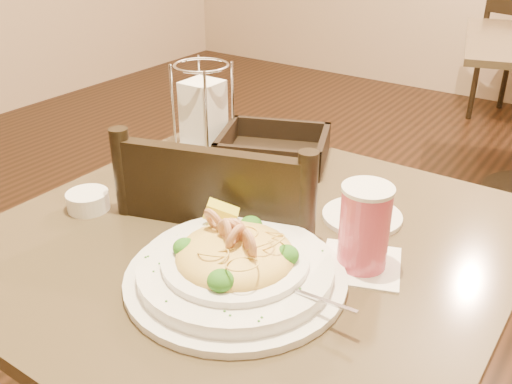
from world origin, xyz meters
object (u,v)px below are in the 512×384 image
Objects in this scene: pasta_bowl at (235,264)px; main_table at (250,334)px; dining_chair_near at (237,294)px; side_plate at (362,216)px; butter_ramekin at (88,201)px; napkin_caddy at (203,112)px; drink_glass at (364,228)px; bread_basket at (273,151)px.

main_table is at bearing 116.12° from pasta_bowl.
dining_chair_near is at bearing 136.48° from main_table.
dining_chair_near reaches higher than side_plate.
butter_ramekin is (-0.32, -0.10, 0.26)m from main_table.
napkin_caddy is (-0.22, 0.17, 0.35)m from dining_chair_near.
drink_glass is (0.21, 0.03, 0.31)m from main_table.
side_plate is (0.29, -0.13, -0.02)m from bread_basket.
side_plate is at bearing -12.44° from napkin_caddy.
napkin_caddy is (-0.40, 0.41, 0.06)m from pasta_bowl.
pasta_bowl is 4.80× the size of butter_ramekin.
drink_glass is at bearing -65.41° from side_plate.
bread_basket is 0.20m from napkin_caddy.
bread_basket is (-0.21, 0.44, -0.01)m from pasta_bowl.
bread_basket is (-0.36, 0.28, -0.05)m from drink_glass.
dining_chair_near is 2.33× the size of pasta_bowl.
bread_basket is at bearing 67.23° from butter_ramekin.
napkin_caddy reaches higher than butter_ramekin.
main_table is 0.31m from pasta_bowl.
main_table is 0.55m from napkin_caddy.
dining_chair_near is at bearing 126.90° from pasta_bowl.
butter_ramekin is (0.01, -0.38, -0.07)m from napkin_caddy.
drink_glass reaches higher than bread_basket.
butter_ramekin is (-0.20, -0.21, 0.28)m from dining_chair_near.
pasta_bowl is at bearing -63.88° from main_table.
bread_basket is at bearing -98.23° from dining_chair_near.
drink_glass reaches higher than butter_ramekin.
napkin_caddy is at bearing 140.29° from main_table.
dining_chair_near is 5.52× the size of drink_glass.
butter_ramekin is at bearing 29.18° from dining_chair_near.
butter_ramekin is at bearing 176.20° from pasta_bowl.
dining_chair_near is 6.05× the size of side_plate.
bread_basket reaches higher than butter_ramekin.
dining_chair_near is at bearing -166.91° from side_plate.
butter_ramekin is at bearing -162.11° from main_table.
pasta_bowl is (0.06, -0.13, 0.27)m from main_table.
drink_glass is 0.56× the size of bread_basket.
drink_glass is (0.15, 0.16, 0.04)m from pasta_bowl.
bread_basket is 1.96× the size of side_plate.
bread_basket is (-0.03, 0.20, 0.28)m from dining_chair_near.
main_table is 2.98× the size of bread_basket.
pasta_bowl is 2.60× the size of side_plate.
drink_glass is at bearing -24.70° from napkin_caddy.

